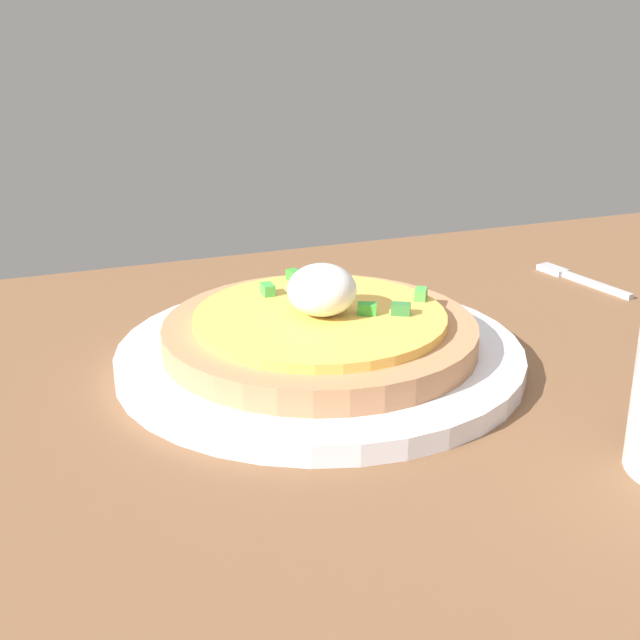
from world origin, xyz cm
name	(u,v)px	position (x,y,z in cm)	size (l,w,h in cm)	color
dining_table	(388,408)	(0.00, 0.00, 1.40)	(98.34, 65.74, 2.80)	brown
plate	(320,357)	(2.92, -5.12, 3.51)	(28.03, 28.03, 1.42)	white
pizza	(320,329)	(2.90, -5.12, 5.58)	(21.57, 21.57, 5.96)	tan
fork	(576,278)	(-24.95, -14.77, 3.05)	(3.05, 10.32, 0.50)	#B7B7BC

